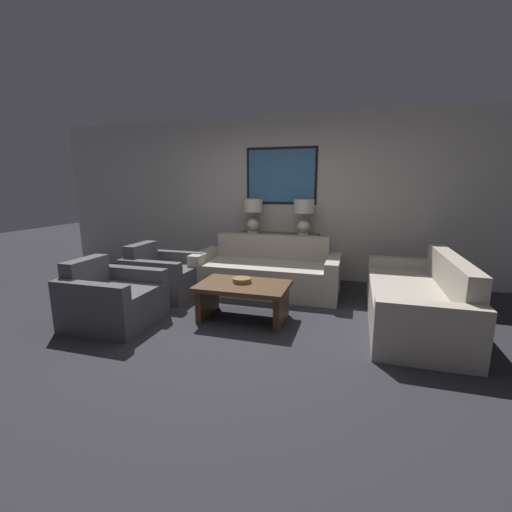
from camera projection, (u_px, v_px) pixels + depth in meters
ground_plane at (233, 330)px, 3.74m from camera, size 20.00×20.00×0.00m
back_wall at (282, 199)px, 5.75m from camera, size 8.39×0.12×2.65m
console_table at (277, 257)px, 5.68m from camera, size 1.32×0.39×0.78m
table_lamp_left at (253, 211)px, 5.64m from camera, size 0.32×0.32×0.56m
table_lamp_right at (304, 212)px, 5.41m from camera, size 0.32×0.32×0.56m
couch_by_back_wall at (267, 273)px, 5.08m from camera, size 2.10×0.91×0.80m
couch_by_side at (416, 301)px, 3.86m from camera, size 0.91×2.10×0.80m
coffee_table at (243, 294)px, 4.00m from camera, size 1.05×0.68×0.43m
decorative_bowl at (242, 280)px, 4.03m from camera, size 0.22×0.22×0.05m
armchair_near_back_wall at (163, 277)px, 4.89m from camera, size 0.90×0.85×0.73m
armchair_near_camera at (112, 300)px, 3.89m from camera, size 0.90×0.85×0.73m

